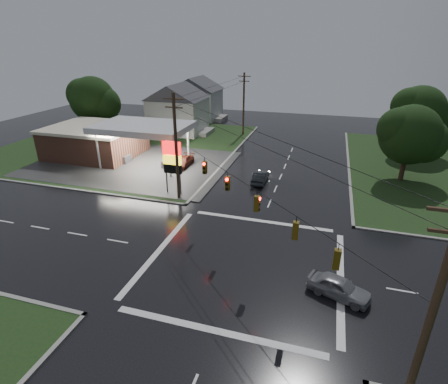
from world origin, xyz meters
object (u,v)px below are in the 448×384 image
(gas_station, at_px, (102,139))
(tree_ne_far, at_px, (420,112))
(utility_pole_nw, at_px, (176,146))
(tree_ne_near, at_px, (411,135))
(house_near, at_px, (178,108))
(car_pump, at_px, (183,162))
(utility_pole_n, at_px, (244,103))
(car_crossing, at_px, (339,287))
(utility_pole_se, at_px, (430,321))
(car_north, at_px, (260,177))
(pylon_sign, at_px, (172,159))
(house_far, at_px, (197,98))
(tree_nw_behind, at_px, (93,100))

(gas_station, relative_size, tree_ne_far, 2.67)
(utility_pole_nw, distance_m, tree_ne_near, 26.74)
(house_near, xyz_separation_m, car_pump, (7.95, -17.03, -3.75))
(utility_pole_n, xyz_separation_m, tree_ne_near, (23.64, -16.01, 0.09))
(utility_pole_n, bearing_deg, car_crossing, -67.69)
(car_crossing, bearing_deg, utility_pole_se, -141.42)
(gas_station, distance_m, utility_pole_n, 24.60)
(car_north, bearing_deg, tree_ne_near, -160.11)
(pylon_sign, xyz_separation_m, house_far, (-11.45, 37.50, 0.39))
(gas_station, bearing_deg, tree_nw_behind, 128.42)
(utility_pole_se, height_order, utility_pole_n, utility_pole_se)
(utility_pole_n, height_order, tree_ne_far, utility_pole_n)
(utility_pole_n, xyz_separation_m, tree_nw_behind, (-24.34, -8.01, 0.71))
(gas_station, height_order, house_far, house_far)
(house_near, bearing_deg, utility_pole_nw, -66.63)
(utility_pole_nw, relative_size, utility_pole_n, 1.05)
(utility_pole_nw, height_order, tree_ne_far, utility_pole_nw)
(utility_pole_se, relative_size, tree_nw_behind, 1.10)
(car_crossing, bearing_deg, car_north, 45.48)
(gas_station, relative_size, utility_pole_n, 2.50)
(pylon_sign, height_order, house_far, house_far)
(tree_nw_behind, height_order, car_north, tree_nw_behind)
(utility_pole_nw, bearing_deg, car_pump, 110.29)
(house_near, xyz_separation_m, tree_ne_far, (38.10, -2.01, 1.77))
(car_north, xyz_separation_m, car_crossing, (8.89, -18.19, 0.02))
(house_near, height_order, tree_ne_far, tree_ne_far)
(gas_station, distance_m, car_crossing, 39.00)
(gas_station, distance_m, pylon_sign, 17.81)
(house_far, bearing_deg, house_near, -85.24)
(tree_ne_far, bearing_deg, gas_station, -161.54)
(house_near, height_order, car_crossing, house_near)
(utility_pole_se, bearing_deg, tree_ne_near, 81.62)
(gas_station, height_order, tree_ne_far, tree_ne_far)
(tree_nw_behind, distance_m, car_crossing, 51.89)
(gas_station, relative_size, tree_ne_near, 2.92)
(tree_ne_far, distance_m, car_pump, 34.14)
(utility_pole_n, relative_size, car_north, 2.55)
(house_far, bearing_deg, tree_ne_near, -35.77)
(car_north, bearing_deg, utility_pole_nw, 43.88)
(tree_nw_behind, height_order, car_pump, tree_nw_behind)
(utility_pole_nw, xyz_separation_m, car_crossing, (16.32, -11.28, -5.02))
(utility_pole_nw, bearing_deg, pylon_sign, 135.00)
(utility_pole_nw, xyz_separation_m, tree_ne_far, (26.65, 24.49, 0.46))
(pylon_sign, distance_m, car_pump, 9.44)
(pylon_sign, distance_m, tree_ne_near, 27.23)
(house_near, relative_size, car_crossing, 2.68)
(gas_station, distance_m, tree_ne_far, 45.29)
(house_far, height_order, car_north, house_far)
(utility_pole_n, xyz_separation_m, house_far, (-12.45, 10.00, -1.06))
(utility_pole_n, height_order, house_near, utility_pole_n)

